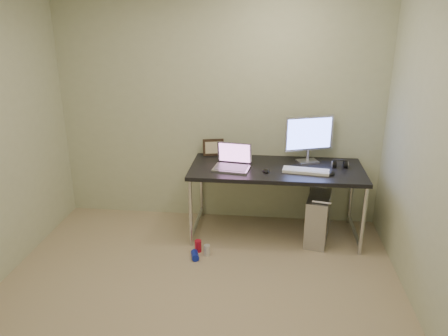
% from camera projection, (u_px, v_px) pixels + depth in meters
% --- Properties ---
extents(floor, '(3.50, 3.50, 0.00)m').
position_uv_depth(floor, '(193.00, 311.00, 3.47)').
color(floor, tan).
rests_on(floor, ground).
extents(wall_back, '(3.50, 0.02, 2.50)m').
position_uv_depth(wall_back, '(218.00, 110.00, 4.68)').
color(wall_back, beige).
rests_on(wall_back, ground).
extents(desk, '(1.75, 0.77, 0.75)m').
position_uv_depth(desk, '(276.00, 174.00, 4.45)').
color(desk, black).
rests_on(desk, ground).
extents(tower_computer, '(0.30, 0.51, 0.53)m').
position_uv_depth(tower_computer, '(318.00, 218.00, 4.46)').
color(tower_computer, '#BCBCC1').
rests_on(tower_computer, ground).
extents(cable_a, '(0.01, 0.16, 0.69)m').
position_uv_depth(cable_a, '(310.00, 188.00, 4.82)').
color(cable_a, black).
rests_on(cable_a, ground).
extents(cable_b, '(0.02, 0.11, 0.71)m').
position_uv_depth(cable_b, '(319.00, 191.00, 4.80)').
color(cable_b, black).
rests_on(cable_b, ground).
extents(can_red, '(0.09, 0.09, 0.12)m').
position_uv_depth(can_red, '(198.00, 246.00, 4.31)').
color(can_red, red).
rests_on(can_red, ground).
extents(can_white, '(0.07, 0.07, 0.11)m').
position_uv_depth(can_white, '(207.00, 250.00, 4.24)').
color(can_white, silver).
rests_on(can_white, ground).
extents(can_blue, '(0.10, 0.14, 0.07)m').
position_uv_depth(can_blue, '(195.00, 255.00, 4.19)').
color(can_blue, '#1224BC').
rests_on(can_blue, ground).
extents(laptop, '(0.39, 0.33, 0.25)m').
position_uv_depth(laptop, '(233.00, 162.00, 4.41)').
color(laptop, silver).
rests_on(laptop, desk).
extents(monitor, '(0.50, 0.22, 0.49)m').
position_uv_depth(monitor, '(309.00, 135.00, 4.50)').
color(monitor, silver).
rests_on(monitor, desk).
extents(keyboard, '(0.47, 0.21, 0.03)m').
position_uv_depth(keyboard, '(306.00, 171.00, 4.29)').
color(keyboard, white).
rests_on(keyboard, desk).
extents(mouse_right, '(0.10, 0.13, 0.04)m').
position_uv_depth(mouse_right, '(331.00, 173.00, 4.23)').
color(mouse_right, black).
rests_on(mouse_right, desk).
extents(mouse_left, '(0.07, 0.11, 0.04)m').
position_uv_depth(mouse_left, '(266.00, 170.00, 4.30)').
color(mouse_left, black).
rests_on(mouse_left, desk).
extents(headphones, '(0.15, 0.09, 0.10)m').
position_uv_depth(headphones, '(340.00, 164.00, 4.43)').
color(headphones, black).
rests_on(headphones, desk).
extents(picture_frame, '(0.24, 0.11, 0.18)m').
position_uv_depth(picture_frame, '(213.00, 147.00, 4.77)').
color(picture_frame, black).
rests_on(picture_frame, desk).
extents(webcam, '(0.05, 0.04, 0.12)m').
position_uv_depth(webcam, '(239.00, 149.00, 4.73)').
color(webcam, silver).
rests_on(webcam, desk).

